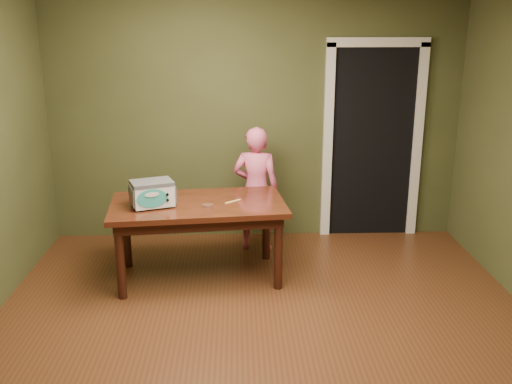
% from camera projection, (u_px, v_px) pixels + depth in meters
% --- Properties ---
extents(floor, '(5.00, 5.00, 0.00)m').
position_uv_depth(floor, '(266.00, 353.00, 4.21)').
color(floor, '#543118').
rests_on(floor, ground).
extents(room_shell, '(4.52, 5.02, 2.61)m').
position_uv_depth(room_shell, '(268.00, 125.00, 3.72)').
color(room_shell, '#454C29').
rests_on(room_shell, ground).
extents(doorway, '(1.10, 0.66, 2.25)m').
position_uv_depth(doorway, '(366.00, 138.00, 6.62)').
color(doorway, black).
rests_on(doorway, ground).
extents(dining_table, '(1.69, 1.07, 0.75)m').
position_uv_depth(dining_table, '(198.00, 213.00, 5.30)').
color(dining_table, '#33150B').
rests_on(dining_table, floor).
extents(toy_oven, '(0.44, 0.37, 0.24)m').
position_uv_depth(toy_oven, '(152.00, 193.00, 5.12)').
color(toy_oven, '#4C4F54').
rests_on(toy_oven, dining_table).
extents(baking_pan, '(0.10, 0.10, 0.02)m').
position_uv_depth(baking_pan, '(208.00, 206.00, 5.15)').
color(baking_pan, silver).
rests_on(baking_pan, dining_table).
extents(spatula, '(0.15, 0.14, 0.01)m').
position_uv_depth(spatula, '(233.00, 201.00, 5.29)').
color(spatula, '#E1B662').
rests_on(spatula, dining_table).
extents(child, '(0.53, 0.40, 1.33)m').
position_uv_depth(child, '(256.00, 189.00, 5.98)').
color(child, '#EA608B').
rests_on(child, floor).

